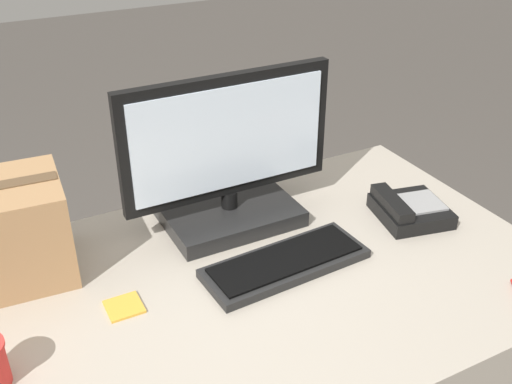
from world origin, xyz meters
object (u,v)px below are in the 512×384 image
at_px(keyboard, 286,263).
at_px(desk_phone, 408,209).
at_px(monitor, 229,168).
at_px(sticky_note_pad, 124,307).

bearing_deg(keyboard, desk_phone, 2.38).
bearing_deg(desk_phone, monitor, 165.99).
bearing_deg(monitor, sticky_note_pad, -149.12).
relative_size(monitor, desk_phone, 2.65).
bearing_deg(sticky_note_pad, keyboard, -5.47).
bearing_deg(keyboard, sticky_note_pad, 171.30).
bearing_deg(desk_phone, sticky_note_pad, -167.84).
bearing_deg(monitor, keyboard, -83.73).
distance_m(monitor, desk_phone, 0.51).
relative_size(desk_phone, sticky_note_pad, 2.77).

